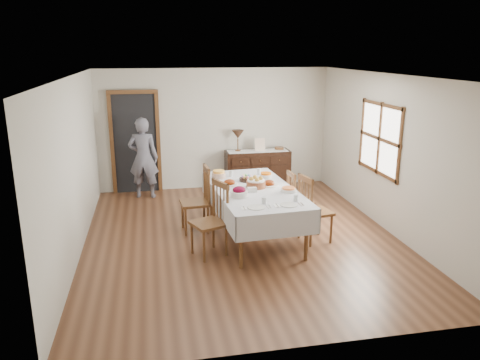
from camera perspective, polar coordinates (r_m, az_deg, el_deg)
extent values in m
plane|color=brown|center=(7.73, 0.14, -6.99)|extent=(6.00, 6.00, 0.00)
cube|color=silver|center=(7.15, 0.16, 12.63)|extent=(5.00, 6.00, 0.02)
cube|color=beige|center=(10.23, -3.10, 6.20)|extent=(5.00, 0.02, 2.60)
cube|color=beige|center=(4.55, 7.47, -6.11)|extent=(5.00, 0.02, 2.60)
cube|color=beige|center=(7.29, -19.53, 1.43)|extent=(0.02, 6.00, 2.60)
cube|color=beige|center=(8.18, 17.64, 3.08)|extent=(0.02, 6.00, 2.60)
cube|color=white|center=(8.39, 16.71, 4.85)|extent=(0.02, 1.30, 1.10)
cube|color=brown|center=(8.39, 16.64, 4.85)|extent=(0.03, 1.46, 1.26)
cube|color=black|center=(10.15, -12.62, 4.33)|extent=(0.90, 0.06, 2.10)
cube|color=brown|center=(10.13, -12.62, 4.31)|extent=(1.04, 0.08, 2.18)
cube|color=#BDBCC1|center=(7.47, 1.71, -1.17)|extent=(1.36, 2.47, 0.04)
cylinder|color=brown|center=(6.56, 0.13, -7.61)|extent=(0.06, 0.06, 0.78)
cylinder|color=brown|center=(6.86, 8.11, -6.70)|extent=(0.06, 0.06, 0.78)
cylinder|color=brown|center=(8.44, -3.49, -2.23)|extent=(0.06, 0.06, 0.78)
cylinder|color=brown|center=(8.68, 2.85, -1.73)|extent=(0.06, 0.06, 0.78)
cube|color=#BDBCC1|center=(7.38, -2.83, -2.74)|extent=(0.19, 2.43, 0.37)
cube|color=#BDBCC1|center=(7.71, 6.04, -1.99)|extent=(0.19, 2.43, 0.37)
cube|color=#BDBCC1|center=(6.44, 4.76, -5.57)|extent=(1.23, 0.10, 0.37)
cube|color=#BDBCC1|center=(8.63, -0.57, 0.03)|extent=(1.23, 0.10, 0.37)
cube|color=brown|center=(6.94, -3.85, -5.33)|extent=(0.60, 0.60, 0.04)
cylinder|color=brown|center=(7.11, -5.89, -7.10)|extent=(0.04, 0.04, 0.48)
cylinder|color=brown|center=(6.80, -4.40, -8.14)|extent=(0.04, 0.04, 0.48)
cylinder|color=brown|center=(7.27, -3.26, -6.50)|extent=(0.04, 0.04, 0.48)
cylinder|color=brown|center=(6.98, -1.69, -7.47)|extent=(0.04, 0.04, 0.48)
cylinder|color=brown|center=(7.10, -3.22, -2.19)|extent=(0.04, 0.04, 0.62)
cylinder|color=brown|center=(6.78, -1.52, -3.05)|extent=(0.04, 0.04, 0.62)
cube|color=brown|center=(6.86, -2.42, -0.51)|extent=(0.21, 0.42, 0.09)
cylinder|color=brown|center=(7.02, -2.81, -2.57)|extent=(0.02, 0.02, 0.51)
cylinder|color=brown|center=(6.94, -2.39, -2.79)|extent=(0.02, 0.02, 0.51)
cylinder|color=brown|center=(6.86, -1.96, -3.01)|extent=(0.02, 0.02, 0.51)
cube|color=brown|center=(7.87, -5.53, -2.80)|extent=(0.49, 0.49, 0.04)
cylinder|color=brown|center=(8.10, -7.01, -4.22)|extent=(0.04, 0.04, 0.48)
cylinder|color=brown|center=(7.75, -6.64, -5.14)|extent=(0.04, 0.04, 0.48)
cylinder|color=brown|center=(8.16, -4.39, -4.01)|extent=(0.04, 0.04, 0.48)
cylinder|color=brown|center=(7.81, -3.90, -4.92)|extent=(0.04, 0.04, 0.48)
cylinder|color=brown|center=(8.00, -4.34, -0.14)|extent=(0.04, 0.04, 0.62)
cylinder|color=brown|center=(7.62, -3.80, -0.93)|extent=(0.04, 0.04, 0.62)
cube|color=brown|center=(7.74, -4.11, 1.36)|extent=(0.07, 0.44, 0.09)
cylinder|color=brown|center=(7.91, -4.20, -0.48)|extent=(0.02, 0.02, 0.51)
cylinder|color=brown|center=(7.81, -4.07, -0.68)|extent=(0.02, 0.02, 0.51)
cylinder|color=brown|center=(7.72, -3.93, -0.88)|extent=(0.02, 0.02, 0.51)
cube|color=brown|center=(7.53, 9.21, -3.87)|extent=(0.53, 0.53, 0.04)
cylinder|color=brown|center=(7.57, 11.05, -5.91)|extent=(0.04, 0.04, 0.47)
cylinder|color=brown|center=(7.85, 9.59, -5.02)|extent=(0.04, 0.04, 0.47)
cylinder|color=brown|center=(7.38, 8.63, -6.35)|extent=(0.04, 0.04, 0.47)
cylinder|color=brown|center=(7.68, 7.24, -5.42)|extent=(0.04, 0.04, 0.47)
cylinder|color=brown|center=(7.17, 8.71, -2.28)|extent=(0.04, 0.04, 0.61)
cylinder|color=brown|center=(7.49, 7.20, -1.44)|extent=(0.04, 0.04, 0.61)
cube|color=brown|center=(7.26, 8.01, 0.11)|extent=(0.13, 0.43, 0.09)
cylinder|color=brown|center=(7.26, 8.31, -2.23)|extent=(0.02, 0.02, 0.50)
cylinder|color=brown|center=(7.34, 7.93, -2.01)|extent=(0.02, 0.02, 0.50)
cylinder|color=brown|center=(7.42, 7.56, -1.80)|extent=(0.02, 0.02, 0.50)
cube|color=brown|center=(8.22, 7.36, -2.57)|extent=(0.42, 0.42, 0.04)
cylinder|color=brown|center=(8.21, 8.76, -4.28)|extent=(0.03, 0.03, 0.40)
cylinder|color=brown|center=(8.49, 7.92, -3.58)|extent=(0.03, 0.03, 0.40)
cylinder|color=brown|center=(8.10, 6.66, -4.50)|extent=(0.03, 0.03, 0.40)
cylinder|color=brown|center=(8.38, 5.88, -3.77)|extent=(0.03, 0.03, 0.40)
cylinder|color=brown|center=(7.93, 6.67, -1.23)|extent=(0.04, 0.04, 0.53)
cylinder|color=brown|center=(8.23, 5.83, -0.57)|extent=(0.04, 0.04, 0.53)
cube|color=brown|center=(8.02, 6.29, 0.66)|extent=(0.06, 0.38, 0.08)
cylinder|color=brown|center=(8.01, 6.45, -1.19)|extent=(0.02, 0.02, 0.43)
cylinder|color=brown|center=(8.08, 6.24, -1.02)|extent=(0.02, 0.02, 0.43)
cylinder|color=brown|center=(8.16, 6.03, -0.85)|extent=(0.02, 0.02, 0.43)
cube|color=black|center=(10.31, 2.14, 1.29)|extent=(1.41, 0.47, 0.84)
cube|color=black|center=(9.93, 0.10, 2.25)|extent=(0.39, 0.02, 0.17)
sphere|color=brown|center=(9.91, 0.12, 2.22)|extent=(0.03, 0.03, 0.03)
cube|color=black|center=(10.01, 2.47, 2.35)|extent=(0.39, 0.02, 0.17)
sphere|color=brown|center=(10.00, 2.49, 2.33)|extent=(0.03, 0.03, 0.03)
cube|color=black|center=(10.12, 4.79, 2.45)|extent=(0.39, 0.02, 0.17)
sphere|color=brown|center=(10.10, 4.83, 2.43)|extent=(0.03, 0.03, 0.03)
imported|color=slate|center=(9.77, -11.72, 2.98)|extent=(0.61, 0.44, 1.78)
cylinder|color=brown|center=(7.49, 1.95, -0.52)|extent=(0.31, 0.31, 0.11)
cylinder|color=white|center=(7.48, 1.95, -0.05)|extent=(0.28, 0.28, 0.02)
sphere|color=#B18030|center=(7.49, 2.53, 0.20)|extent=(0.08, 0.08, 0.08)
sphere|color=#B18030|center=(7.54, 1.83, 0.33)|extent=(0.08, 0.08, 0.08)
sphere|color=#B18030|center=(7.45, 1.38, 0.14)|extent=(0.08, 0.08, 0.08)
sphere|color=#B18030|center=(7.40, 2.09, 0.02)|extent=(0.08, 0.08, 0.08)
cylinder|color=black|center=(7.87, 0.81, 0.06)|extent=(0.25, 0.25, 0.05)
ellipsoid|color=pink|center=(7.87, 1.31, 0.44)|extent=(0.05, 0.05, 0.06)
ellipsoid|color=#88BFFF|center=(7.92, 1.09, 0.52)|extent=(0.05, 0.05, 0.06)
ellipsoid|color=#68C967|center=(7.93, 0.71, 0.54)|extent=(0.05, 0.05, 0.06)
ellipsoid|color=#F4D15F|center=(7.90, 0.40, 0.49)|extent=(0.05, 0.05, 0.06)
ellipsoid|color=#BB83D1|center=(7.85, 0.32, 0.39)|extent=(0.05, 0.05, 0.06)
ellipsoid|color=#E1B35D|center=(7.80, 0.54, 0.30)|extent=(0.05, 0.05, 0.06)
ellipsoid|color=pink|center=(7.79, 0.92, 0.28)|extent=(0.05, 0.05, 0.06)
ellipsoid|color=#88BFFF|center=(7.82, 1.24, 0.34)|extent=(0.05, 0.05, 0.06)
cylinder|color=silver|center=(7.65, -1.30, -0.54)|extent=(0.26, 0.26, 0.02)
ellipsoid|color=#651F04|center=(7.64, -1.30, -0.32)|extent=(0.19, 0.16, 0.11)
cylinder|color=silver|center=(7.62, 3.53, -0.64)|extent=(0.30, 0.30, 0.02)
ellipsoid|color=#651F04|center=(7.61, 3.54, -0.41)|extent=(0.19, 0.16, 0.11)
cylinder|color=silver|center=(7.04, -0.11, -1.71)|extent=(0.27, 0.27, 0.08)
ellipsoid|color=#59021D|center=(7.02, -0.11, -1.21)|extent=(0.20, 0.17, 0.11)
cylinder|color=silver|center=(8.07, 3.19, 0.47)|extent=(0.21, 0.21, 0.07)
cylinder|color=#E15E05|center=(8.06, 3.20, 0.80)|extent=(0.18, 0.18, 0.03)
cylinder|color=tan|center=(8.07, -2.61, 0.58)|extent=(0.24, 0.24, 0.09)
cylinder|color=#FCB03E|center=(8.05, -2.61, 1.03)|extent=(0.20, 0.20, 0.04)
cylinder|color=silver|center=(7.32, 5.93, -1.26)|extent=(0.24, 0.24, 0.05)
cylinder|color=orange|center=(7.31, 5.94, -0.98)|extent=(0.20, 0.20, 0.02)
cube|color=silver|center=(7.27, 1.49, -1.19)|extent=(0.15, 0.10, 0.07)
cylinder|color=silver|center=(6.56, 1.97, -3.35)|extent=(0.25, 0.25, 0.01)
cube|color=white|center=(6.53, 0.51, -3.47)|extent=(0.09, 0.13, 0.01)
cube|color=white|center=(6.53, 0.51, -3.42)|extent=(0.03, 0.16, 0.01)
cube|color=white|center=(6.60, 3.33, -3.29)|extent=(0.02, 0.18, 0.01)
cube|color=white|center=(6.61, 3.66, -3.26)|extent=(0.03, 0.14, 0.01)
cylinder|color=silver|center=(6.72, 2.94, -2.51)|extent=(0.07, 0.07, 0.10)
cylinder|color=silver|center=(6.70, 5.97, -3.03)|extent=(0.25, 0.25, 0.01)
cube|color=white|center=(6.65, 4.57, -3.15)|extent=(0.09, 0.13, 0.01)
cube|color=white|center=(6.65, 4.57, -3.10)|extent=(0.03, 0.16, 0.01)
cube|color=white|center=(6.75, 7.27, -2.96)|extent=(0.02, 0.18, 0.01)
cube|color=white|center=(6.76, 7.60, -2.94)|extent=(0.03, 0.14, 0.01)
cylinder|color=silver|center=(6.86, 6.82, -2.21)|extent=(0.07, 0.07, 0.10)
cylinder|color=silver|center=(8.15, -1.10, 0.79)|extent=(0.07, 0.07, 0.10)
cylinder|color=silver|center=(8.27, 2.34, 1.03)|extent=(0.07, 0.07, 0.11)
cube|color=white|center=(10.17, 2.14, 3.57)|extent=(1.30, 0.35, 0.01)
cylinder|color=brown|center=(10.15, -0.26, 3.61)|extent=(0.12, 0.12, 0.03)
cylinder|color=brown|center=(10.12, -0.26, 4.39)|extent=(0.02, 0.02, 0.25)
cone|color=#40291B|center=(10.08, -0.26, 5.59)|extent=(0.26, 0.26, 0.18)
cube|color=beige|center=(10.16, 2.44, 4.33)|extent=(0.22, 0.08, 0.28)
cylinder|color=brown|center=(10.35, 4.80, 3.87)|extent=(0.20, 0.20, 0.06)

